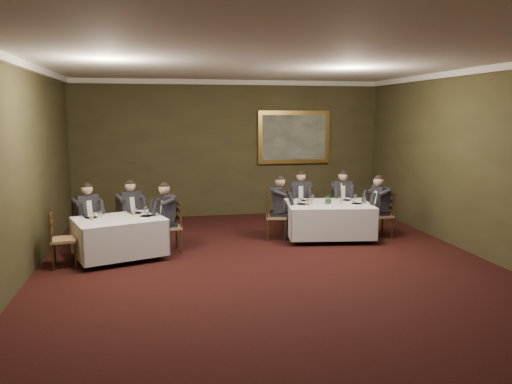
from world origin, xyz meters
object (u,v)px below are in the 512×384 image
object	(u,v)px
chair_main_endright	(380,225)
painting	(294,137)
candlestick	(341,195)
chair_sec_backright	(130,232)
chair_main_endleft	(275,226)
diner_main_endleft	(276,215)
diner_main_backright	(341,207)
table_second	(119,235)
diner_sec_endright	(169,226)
chair_main_backright	(341,216)
centerpiece	(329,198)
diner_sec_backright	(130,221)
chair_sec_endright	(170,237)
chair_main_backleft	(300,217)
table_main	(328,218)
chair_sec_backleft	(87,237)
diner_main_backleft	(300,207)
diner_sec_backleft	(87,226)
diner_main_endright	(380,214)

from	to	relation	value
chair_main_endright	painting	world-z (taller)	painting
candlestick	chair_sec_backright	bearing A→B (deg)	177.50
chair_main_endleft	diner_main_endleft	distance (m)	0.23
diner_main_backright	chair_sec_backright	world-z (taller)	diner_main_backright
table_second	candlestick	bearing A→B (deg)	8.63
diner_sec_endright	candlestick	distance (m)	3.68
chair_main_backright	chair_sec_backright	bearing A→B (deg)	19.21
centerpiece	candlestick	xyz separation A→B (m)	(0.28, 0.02, 0.04)
table_second	diner_sec_backright	xyz separation A→B (m)	(0.14, 0.87, 0.06)
table_second	diner_sec_backright	world-z (taller)	diner_sec_backright
chair_sec_endright	chair_main_backleft	bearing A→B (deg)	-75.31
table_second	painting	size ratio (longest dim) A/B	0.96
table_main	diner_main_backright	size ratio (longest dim) A/B	1.47
chair_main_backleft	chair_sec_backleft	world-z (taller)	same
diner_main_backleft	diner_sec_backleft	size ratio (longest dim) A/B	1.00
chair_sec_backright	chair_main_backleft	bearing A→B (deg)	160.78
chair_main_backleft	chair_sec_backleft	bearing A→B (deg)	24.71
table_second	painting	distance (m)	5.79
diner_main_backright	diner_sec_endright	xyz separation A→B (m)	(-3.98, -1.23, 0.00)
chair_main_backright	chair_sec_endright	distance (m)	4.16
chair_main_backleft	diner_main_backleft	size ratio (longest dim) A/B	0.74
table_main	diner_sec_endright	xyz separation A→B (m)	(-3.37, -0.40, 0.06)
chair_main_backright	painting	distance (m)	2.73
centerpiece	chair_main_backleft	bearing A→B (deg)	107.88
diner_sec_backleft	diner_sec_backright	world-z (taller)	same
diner_main_backleft	painting	distance (m)	2.44
chair_main_backleft	chair_main_endleft	world-z (taller)	same
diner_main_endright	chair_sec_endright	size ratio (longest dim) A/B	1.35
chair_sec_backright	chair_sec_endright	bearing A→B (deg)	113.00
chair_main_backleft	chair_main_endleft	distance (m)	1.13
diner_main_endright	chair_sec_backleft	xyz separation A→B (m)	(-6.05, 0.07, -0.23)
table_main	table_second	bearing A→B (deg)	-170.59
chair_sec_backleft	diner_sec_backleft	world-z (taller)	diner_sec_backleft
centerpiece	candlestick	distance (m)	0.28
diner_main_backright	chair_sec_backleft	size ratio (longest dim) A/B	1.35
table_second	chair_sec_backleft	world-z (taller)	chair_sec_backleft
painting	table_second	bearing A→B (deg)	-140.35
chair_sec_backleft	chair_sec_endright	xyz separation A→B (m)	(1.58, -0.30, 0.00)
chair_main_endleft	chair_sec_backright	distance (m)	3.03
diner_sec_endright	candlestick	world-z (taller)	diner_sec_endright
candlestick	table_main	bearing A→B (deg)	175.63
chair_main_endright	chair_sec_backleft	world-z (taller)	same
diner_main_backleft	chair_sec_backleft	distance (m)	4.72
diner_sec_endright	painting	xyz separation A→B (m)	(3.37, 3.24, 1.52)
chair_sec_backleft	centerpiece	distance (m)	4.96
chair_main_endleft	painting	distance (m)	3.39
chair_main_backleft	centerpiece	distance (m)	1.23
diner_main_endright	diner_main_backleft	bearing A→B (deg)	45.70
table_second	diner_main_backright	xyz separation A→B (m)	(4.90, 1.55, 0.06)
chair_main_backleft	diner_main_endleft	world-z (taller)	diner_main_endleft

